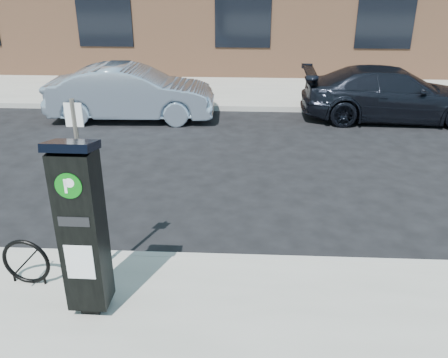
# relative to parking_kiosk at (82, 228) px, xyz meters

# --- Properties ---
(ground) EXTENTS (120.00, 120.00, 0.00)m
(ground) POSITION_rel_parking_kiosk_xyz_m (1.56, 1.23, -1.26)
(ground) COLOR black
(ground) RESTS_ON ground
(sidewalk_far) EXTENTS (60.00, 12.00, 0.15)m
(sidewalk_far) POSITION_rel_parking_kiosk_xyz_m (1.56, 15.23, -1.19)
(sidewalk_far) COLOR gray
(sidewalk_far) RESTS_ON ground
(curb_near) EXTENTS (60.00, 0.12, 0.16)m
(curb_near) POSITION_rel_parking_kiosk_xyz_m (1.56, 1.21, -1.19)
(curb_near) COLOR #9E9B93
(curb_near) RESTS_ON ground
(curb_far) EXTENTS (60.00, 0.12, 0.16)m
(curb_far) POSITION_rel_parking_kiosk_xyz_m (1.56, 9.25, -1.19)
(curb_far) COLOR #9E9B93
(curb_far) RESTS_ON ground
(parking_kiosk) EXTENTS (0.50, 0.45, 2.17)m
(parking_kiosk) POSITION_rel_parking_kiosk_xyz_m (0.00, 0.00, 0.00)
(parking_kiosk) COLOR black
(parking_kiosk) RESTS_ON sidewalk_near
(sign_pole) EXTENTS (0.21, 0.19, 2.38)m
(sign_pole) POSITION_rel_parking_kiosk_xyz_m (-0.21, 0.74, 0.07)
(sign_pole) COLOR #5D5752
(sign_pole) RESTS_ON sidewalk_near
(bike_rack) EXTENTS (0.65, 0.11, 0.65)m
(bike_rack) POSITION_rel_parking_kiosk_xyz_m (-0.98, 0.46, -0.80)
(bike_rack) COLOR black
(bike_rack) RESTS_ON sidewalk_near
(car_silver) EXTENTS (4.59, 1.76, 1.49)m
(car_silver) POSITION_rel_parking_kiosk_xyz_m (-1.41, 8.27, -0.52)
(car_silver) COLOR #99ABC2
(car_silver) RESTS_ON ground
(car_dark) EXTENTS (4.99, 2.14, 1.43)m
(car_dark) POSITION_rel_parking_kiosk_xyz_m (5.77, 8.63, -0.55)
(car_dark) COLOR black
(car_dark) RESTS_ON ground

